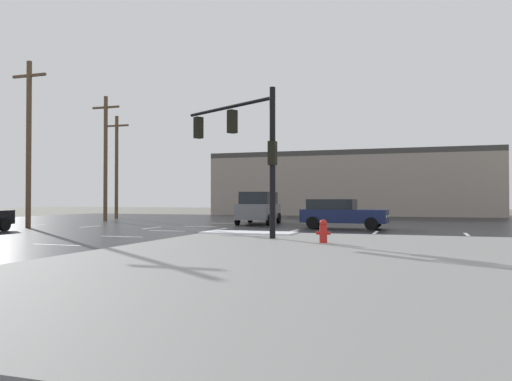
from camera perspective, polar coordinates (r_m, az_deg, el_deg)
ground_plane at (r=27.21m, az=-8.08°, el=-4.36°), size 120.00×120.00×0.00m
road_asphalt at (r=27.21m, az=-8.08°, el=-4.34°), size 44.00×44.00×0.02m
sidewalk_corner at (r=12.46m, az=18.16°, el=-8.07°), size 18.00×18.00×0.14m
snow_strip_curbside at (r=21.58m, az=-0.83°, el=-4.81°), size 4.00×1.60×0.06m
lane_markings at (r=25.45m, az=-7.02°, el=-4.55°), size 36.15×36.15×0.01m
traffic_signal_mast at (r=20.05m, az=-1.12°, el=5.79°), size 4.79×2.90×5.69m
fire_hydrant at (r=17.03m, az=7.67°, el=-4.60°), size 0.48×0.26×0.79m
strip_building_background at (r=50.90m, az=10.86°, el=0.73°), size 27.18×8.00×6.19m
sedan_navy at (r=27.33m, az=9.66°, el=-2.55°), size 4.59×2.16×1.58m
suv_grey at (r=31.84m, az=0.34°, el=-1.91°), size 2.51×4.96×2.03m
utility_pole_mid at (r=30.41m, az=-24.46°, el=5.19°), size 2.20×0.28×9.23m
utility_pole_far at (r=37.99m, az=-16.76°, el=3.81°), size 2.20×0.28×9.07m
utility_pole_distant at (r=42.88m, az=-15.60°, el=2.85°), size 2.20×0.28×8.46m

